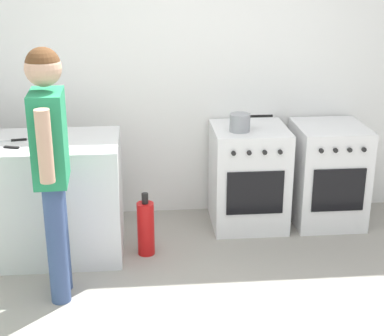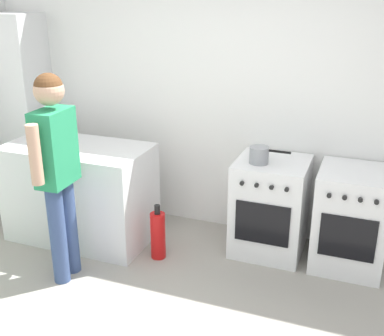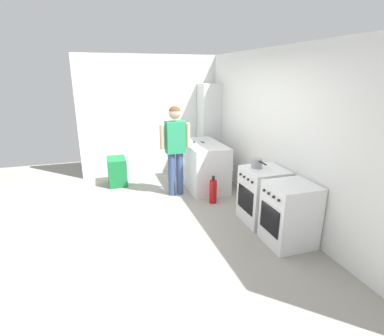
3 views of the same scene
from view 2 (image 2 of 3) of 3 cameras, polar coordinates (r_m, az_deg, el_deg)
back_wall at (r=4.43m, az=6.46°, el=8.39°), size 6.00×0.10×2.60m
counter_unit at (r=4.58m, az=-13.09°, el=-2.82°), size 1.30×0.70×0.90m
oven_left at (r=4.29m, az=9.24°, el=-4.50°), size 0.61×0.62×0.85m
oven_right at (r=4.23m, az=18.27°, el=-5.73°), size 0.57×0.62×0.85m
pot at (r=4.04m, az=8.00°, el=1.54°), size 0.34×0.16×0.14m
knife_paring at (r=4.49m, az=-14.55°, el=2.77°), size 0.21×0.06×0.01m
knife_utility at (r=4.39m, az=-16.14°, el=2.24°), size 0.25×0.11×0.01m
person at (r=3.77m, az=-15.79°, el=0.77°), size 0.22×0.57×1.67m
fire_extinguisher at (r=4.22m, az=-4.06°, el=-7.91°), size 0.13×0.13×0.50m
larder_cabinet at (r=5.32m, az=-19.32°, el=6.12°), size 0.48×0.44×2.00m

